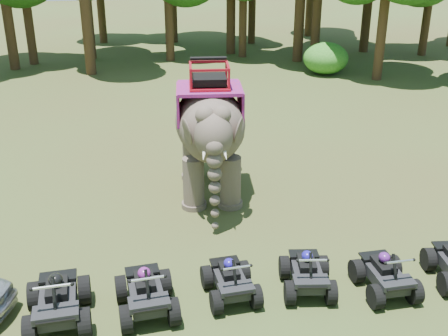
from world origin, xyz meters
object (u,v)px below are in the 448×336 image
at_px(atv_0, 57,295).
at_px(atv_1, 146,287).
at_px(atv_4, 386,270).
at_px(atv_3, 308,268).
at_px(elephant, 210,130).
at_px(atv_2, 231,276).

xyz_separation_m(atv_0, atv_1, (1.86, 0.07, -0.04)).
bearing_deg(atv_4, atv_1, 176.20).
distance_m(atv_0, atv_4, 7.34).
relative_size(atv_1, atv_3, 1.09).
xyz_separation_m(elephant, atv_4, (3.27, -5.92, -1.51)).
bearing_deg(atv_3, atv_0, -169.27).
bearing_deg(elephant, atv_0, -119.70).
distance_m(elephant, atv_2, 5.78).
bearing_deg(atv_2, atv_1, -177.69).
height_order(atv_0, atv_1, atv_0).
xyz_separation_m(atv_1, atv_2, (1.91, 0.25, -0.07)).
xyz_separation_m(atv_1, atv_4, (5.48, -0.11, -0.05)).
height_order(atv_0, atv_4, atv_0).
xyz_separation_m(atv_2, atv_3, (1.80, -0.01, 0.02)).
relative_size(elephant, atv_4, 3.15).
bearing_deg(atv_1, atv_0, 176.31).
xyz_separation_m(elephant, atv_1, (-2.20, -5.81, -1.46)).
bearing_deg(atv_2, atv_4, -10.71).
relative_size(elephant, atv_3, 3.16).
relative_size(atv_0, atv_1, 1.07).
distance_m(elephant, atv_0, 7.28).
relative_size(elephant, atv_2, 3.25).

